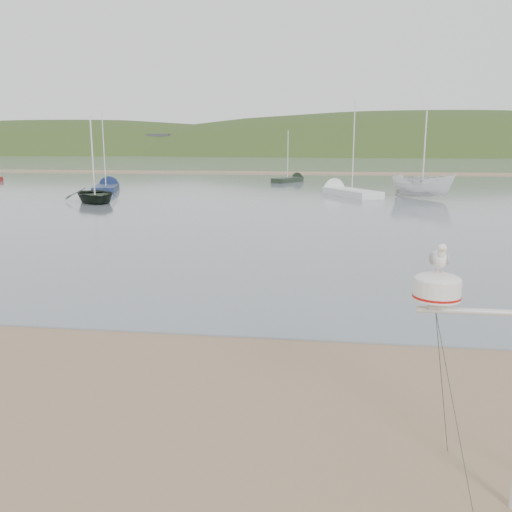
# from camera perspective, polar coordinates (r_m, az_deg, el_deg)

# --- Properties ---
(ground) EXTENTS (560.00, 560.00, 0.00)m
(ground) POSITION_cam_1_polar(r_m,az_deg,el_deg) (8.19, -15.89, -17.45)
(ground) COLOR #85684D
(ground) RESTS_ON ground
(water) EXTENTS (560.00, 256.00, 0.04)m
(water) POSITION_cam_1_polar(r_m,az_deg,el_deg) (138.59, 6.82, 9.92)
(water) COLOR slate
(water) RESTS_ON ground
(sandbar) EXTENTS (560.00, 7.00, 0.07)m
(sandbar) POSITION_cam_1_polar(r_m,az_deg,el_deg) (76.66, 5.75, 8.68)
(sandbar) COLOR #85684D
(sandbar) RESTS_ON water
(hill_ridge) EXTENTS (620.00, 180.00, 80.00)m
(hill_ridge) POSITION_cam_1_polar(r_m,az_deg,el_deg) (243.15, 11.66, 5.80)
(hill_ridge) COLOR #273917
(hill_ridge) RESTS_ON ground
(far_cottages) EXTENTS (294.40, 6.30, 8.00)m
(far_cottages) POSITION_cam_1_polar(r_m,az_deg,el_deg) (202.50, 8.14, 11.52)
(far_cottages) COLOR silver
(far_cottages) RESTS_ON ground
(boat_dark) EXTENTS (3.58, 2.81, 5.02)m
(boat_dark) POSITION_cam_1_polar(r_m,az_deg,el_deg) (38.93, -16.78, 9.12)
(boat_dark) COLOR black
(boat_dark) RESTS_ON water
(boat_white) EXTENTS (2.57, 2.56, 4.87)m
(boat_white) POSITION_cam_1_polar(r_m,az_deg,el_deg) (42.08, 17.23, 9.14)
(boat_white) COLOR silver
(boat_white) RESTS_ON water
(sailboat_blue_near) EXTENTS (3.88, 7.50, 7.25)m
(sailboat_blue_near) POSITION_cam_1_polar(r_m,az_deg,el_deg) (50.09, -15.28, 7.07)
(sailboat_blue_near) COLOR #142047
(sailboat_blue_near) RESTS_ON ground
(sailboat_white_near) EXTENTS (5.54, 7.90, 7.87)m
(sailboat_white_near) POSITION_cam_1_polar(r_m,az_deg,el_deg) (44.84, 8.60, 6.86)
(sailboat_white_near) COLOR silver
(sailboat_white_near) RESTS_ON ground
(sailboat_dark_mid) EXTENTS (3.82, 5.85, 5.83)m
(sailboat_dark_mid) POSITION_cam_1_polar(r_m,az_deg,el_deg) (59.19, 4.04, 8.08)
(sailboat_dark_mid) COLOR black
(sailboat_dark_mid) RESTS_ON ground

